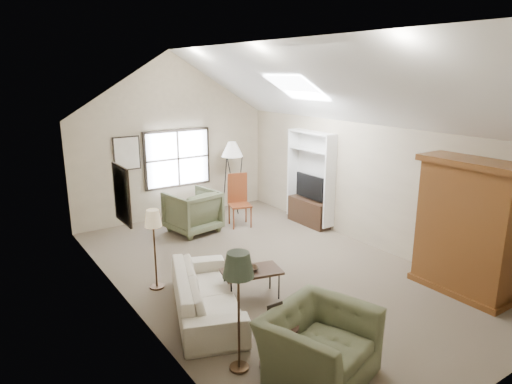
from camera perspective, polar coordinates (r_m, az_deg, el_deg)
room_shell at (r=7.65m, az=1.72°, el=12.54°), size 5.01×8.01×4.00m
window at (r=11.33m, az=-9.75°, el=4.15°), size 1.72×0.08×1.42m
skylight at (r=9.16m, az=5.12°, el=12.96°), size 0.80×1.20×0.52m
wall_art at (r=8.73m, az=-16.11°, el=2.45°), size 1.97×3.71×0.88m
armoire at (r=8.03m, az=24.91°, el=-4.08°), size 0.60×1.50×2.20m
tv_alcove at (r=10.62m, az=6.84°, el=1.89°), size 0.32×1.30×2.10m
media_console at (r=10.83m, az=6.62°, el=-2.50°), size 0.34×1.18×0.60m
tv_panel at (r=10.67m, az=6.72°, el=0.68°), size 0.05×0.90×0.55m
sofa at (r=6.98m, az=-6.24°, el=-12.45°), size 1.59×2.39×0.65m
armchair_near at (r=5.68m, az=7.83°, el=-18.47°), size 1.52×1.42×0.81m
armchair_far at (r=10.33m, az=-7.92°, el=-2.41°), size 1.17×1.20×0.95m
coffee_table at (r=7.40m, az=-0.57°, el=-11.44°), size 1.02×0.72×0.47m
bowl at (r=7.29m, az=-0.57°, el=-9.57°), size 0.27×0.27×0.05m
side_table at (r=5.87m, az=2.46°, el=-18.63°), size 0.72×0.72×0.56m
side_chair at (r=10.57m, az=-2.03°, el=-1.10°), size 0.59×0.59×1.22m
tripod_lamp at (r=11.57m, az=-2.97°, el=1.92°), size 0.64×0.64×1.85m
dark_lamp at (r=5.56m, az=-2.18°, el=-14.69°), size 0.48×0.48×1.55m
tan_lamp at (r=7.71m, az=-12.54°, el=-6.95°), size 0.36×0.36×1.39m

